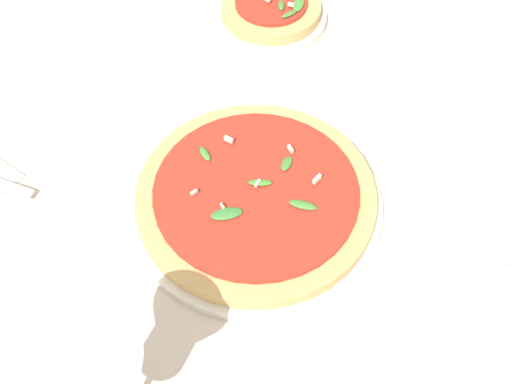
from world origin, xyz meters
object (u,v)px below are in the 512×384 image
at_px(pizza_arugula_main, 256,198).
at_px(side_plate_white, 507,209).
at_px(wine_glass, 97,382).
at_px(pizza_personal_side, 271,12).

height_order(pizza_arugula_main, side_plate_white, pizza_arugula_main).
bearing_deg(pizza_arugula_main, side_plate_white, -148.68).
xyz_separation_m(pizza_arugula_main, wine_glass, (-0.03, 0.29, 0.11)).
xyz_separation_m(pizza_arugula_main, pizza_personal_side, (0.18, -0.32, -0.00)).
relative_size(pizza_arugula_main, side_plate_white, 1.63).
height_order(pizza_personal_side, side_plate_white, pizza_personal_side).
bearing_deg(pizza_arugula_main, pizza_personal_side, -60.69).
distance_m(pizza_arugula_main, wine_glass, 0.31).
height_order(pizza_arugula_main, pizza_personal_side, same).
bearing_deg(pizza_arugula_main, wine_glass, 96.61).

